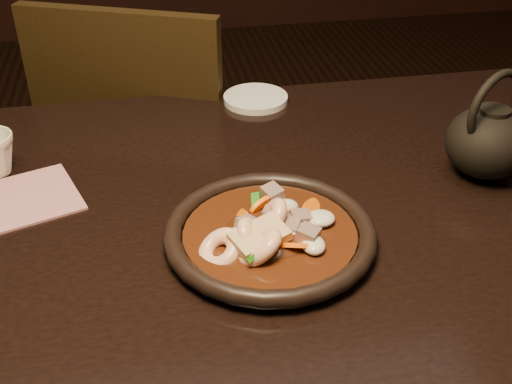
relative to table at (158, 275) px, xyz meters
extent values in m
cube|color=black|center=(0.00, 0.00, 0.06)|extent=(1.60, 0.90, 0.04)
cylinder|color=black|center=(0.72, 0.37, -0.32)|extent=(0.06, 0.06, 0.71)
cube|color=black|center=(0.04, 0.68, -0.23)|extent=(0.57, 0.57, 0.04)
cylinder|color=black|center=(0.27, 0.77, -0.46)|extent=(0.04, 0.04, 0.42)
cylinder|color=black|center=(0.13, 0.45, -0.46)|extent=(0.04, 0.04, 0.42)
cylinder|color=black|center=(-0.05, 0.90, -0.46)|extent=(0.04, 0.04, 0.42)
cylinder|color=black|center=(-0.19, 0.59, -0.46)|extent=(0.04, 0.04, 0.42)
cube|color=black|center=(-0.03, 0.50, 0.01)|extent=(0.39, 0.19, 0.45)
cylinder|color=black|center=(0.15, -0.05, 0.08)|extent=(0.26, 0.26, 0.01)
torus|color=black|center=(0.15, -0.05, 0.09)|extent=(0.29, 0.29, 0.02)
cylinder|color=#351709|center=(0.15, -0.05, 0.09)|extent=(0.23, 0.23, 0.01)
ellipsoid|color=#351709|center=(0.15, -0.05, 0.09)|extent=(0.13, 0.12, 0.04)
torus|color=beige|center=(0.13, -0.10, 0.11)|extent=(0.07, 0.07, 0.05)
torus|color=beige|center=(0.12, -0.07, 0.10)|extent=(0.06, 0.07, 0.06)
torus|color=beige|center=(0.16, -0.04, 0.11)|extent=(0.05, 0.06, 0.06)
torus|color=beige|center=(0.08, -0.08, 0.10)|extent=(0.08, 0.08, 0.04)
cube|color=gray|center=(0.18, -0.04, 0.10)|extent=(0.03, 0.03, 0.03)
cube|color=gray|center=(0.20, -0.09, 0.11)|extent=(0.04, 0.04, 0.03)
cube|color=gray|center=(0.18, -0.06, 0.10)|extent=(0.03, 0.04, 0.03)
cube|color=gray|center=(0.17, 0.01, 0.11)|extent=(0.04, 0.04, 0.03)
cube|color=gray|center=(0.16, -0.03, 0.10)|extent=(0.04, 0.04, 0.03)
cube|color=gray|center=(0.12, -0.06, 0.11)|extent=(0.04, 0.04, 0.03)
cube|color=gray|center=(0.20, -0.04, 0.10)|extent=(0.03, 0.03, 0.02)
cylinder|color=#FF6908|center=(0.18, -0.10, 0.10)|extent=(0.05, 0.05, 0.04)
cylinder|color=#FF6908|center=(0.15, -0.05, 0.10)|extent=(0.06, 0.06, 0.03)
cylinder|color=#FF6908|center=(0.15, -0.01, 0.11)|extent=(0.05, 0.04, 0.04)
cylinder|color=#FF6908|center=(0.12, -0.03, 0.10)|extent=(0.04, 0.05, 0.04)
cylinder|color=#FF6908|center=(0.22, -0.02, 0.10)|extent=(0.05, 0.06, 0.04)
cube|color=#247115|center=(0.17, 0.02, 0.11)|extent=(0.02, 0.04, 0.02)
cube|color=#247115|center=(0.15, 0.00, 0.10)|extent=(0.02, 0.04, 0.03)
cube|color=#247115|center=(0.13, -0.10, 0.10)|extent=(0.03, 0.04, 0.02)
cube|color=#247115|center=(0.18, -0.01, 0.10)|extent=(0.03, 0.04, 0.01)
cube|color=#247115|center=(0.12, -0.11, 0.10)|extent=(0.01, 0.04, 0.03)
cube|color=#247115|center=(0.18, -0.07, 0.10)|extent=(0.04, 0.04, 0.01)
ellipsoid|color=beige|center=(0.22, -0.05, 0.10)|extent=(0.04, 0.04, 0.02)
ellipsoid|color=beige|center=(0.19, -0.06, 0.10)|extent=(0.03, 0.03, 0.02)
ellipsoid|color=beige|center=(0.11, -0.06, 0.10)|extent=(0.04, 0.03, 0.03)
ellipsoid|color=beige|center=(0.18, 0.02, 0.10)|extent=(0.03, 0.03, 0.03)
ellipsoid|color=beige|center=(0.19, 0.00, 0.10)|extent=(0.04, 0.03, 0.02)
ellipsoid|color=beige|center=(0.20, -0.10, 0.10)|extent=(0.03, 0.04, 0.02)
ellipsoid|color=beige|center=(0.17, -0.07, 0.10)|extent=(0.04, 0.03, 0.02)
cube|color=#D1B47D|center=(0.13, -0.08, 0.11)|extent=(0.08, 0.07, 0.03)
cylinder|color=silver|center=(0.22, 0.39, 0.08)|extent=(0.12, 0.12, 0.01)
cube|color=#A76770|center=(-0.18, 0.12, 0.08)|extent=(0.18, 0.18, 0.00)
ellipsoid|color=black|center=(0.52, 0.06, 0.14)|extent=(0.13, 0.13, 0.11)
cylinder|color=black|center=(0.52, 0.06, 0.18)|extent=(0.05, 0.05, 0.02)
torus|color=black|center=(0.52, 0.06, 0.19)|extent=(0.11, 0.06, 0.12)
camera|label=1|loc=(0.01, -0.73, 0.61)|focal=45.00mm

